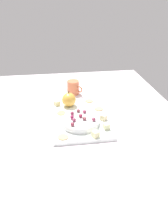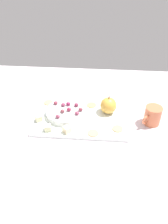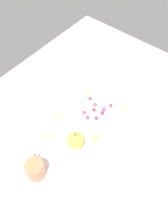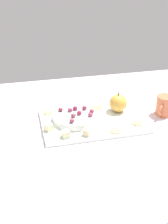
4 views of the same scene
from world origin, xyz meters
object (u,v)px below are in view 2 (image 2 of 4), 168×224
object	(u,v)px
grape_1	(76,105)
grape_8	(56,103)
grape_4	(81,109)
grape_0	(63,105)
cracker_0	(118,129)
grape_6	(63,111)
apple_whole	(108,105)
cracker_3	(92,105)
grape_3	(77,113)
cup	(152,115)
grape_5	(69,109)
cheese_cube_0	(67,130)
cheese_cube_3	(111,102)
grape_2	(58,116)
cracker_1	(48,103)
platter	(81,118)
cheese_cube_1	(39,118)
cracker_2	(93,133)
grape_7	(68,104)
cheese_cube_2	(48,128)
serving_dish	(66,112)

from	to	relation	value
grape_1	grape_8	size ratio (longest dim) A/B	1.00
grape_4	grape_0	bearing A→B (deg)	160.20
cracker_0	grape_0	size ratio (longest dim) A/B	2.30
grape_6	apple_whole	bearing A→B (deg)	14.20
grape_0	cracker_3	bearing A→B (deg)	22.08
grape_1	grape_3	world-z (taller)	grape_1
cracker_0	cup	size ratio (longest dim) A/B	0.50
cracker_3	grape_5	size ratio (longest dim) A/B	2.30
grape_1	cup	bearing A→B (deg)	-6.80
grape_3	cheese_cube_0	bearing A→B (deg)	-111.21
cheese_cube_0	grape_0	world-z (taller)	grape_0
cheese_cube_3	grape_0	distance (cm)	22.25
apple_whole	grape_8	bearing A→B (deg)	178.75
grape_3	grape_5	world-z (taller)	grape_5
grape_1	grape_5	world-z (taller)	same
grape_6	cup	size ratio (longest dim) A/B	0.22
grape_2	grape_5	size ratio (longest dim) A/B	1.00
cheese_cube_0	cracker_1	xyz separation A→B (cm)	(-11.33, 19.31, -1.07)
platter	cracker_3	size ratio (longest dim) A/B	9.23
grape_4	grape_8	xyz separation A→B (cm)	(-11.42, 3.88, 0.03)
grape_6	cheese_cube_0	bearing A→B (deg)	-72.48
cheese_cube_1	grape_0	size ratio (longest dim) A/B	1.37
cracker_2	cracker_3	distance (cm)	18.94
cheese_cube_1	grape_3	xyz separation A→B (cm)	(15.93, 2.18, 1.95)
grape_7	cracker_1	bearing A→B (deg)	154.90
cheese_cube_2	grape_0	world-z (taller)	grape_0
cheese_cube_1	cracker_0	bearing A→B (deg)	-4.94
cracker_2	platter	bearing A→B (deg)	117.94
cheese_cube_3	cheese_cube_1	bearing A→B (deg)	-154.51
cheese_cube_0	cheese_cube_3	world-z (taller)	same
cracker_1	grape_2	world-z (taller)	grape_2
cracker_1	grape_3	distance (cm)	18.46
grape_2	grape_6	world-z (taller)	grape_2
cracker_1	grape_4	distance (cm)	18.06
grape_1	cheese_cube_2	bearing A→B (deg)	-125.87
cheese_cube_3	grape_7	bearing A→B (deg)	-162.14
cheese_cube_1	grape_4	world-z (taller)	grape_4
cheese_cube_0	grape_8	xyz separation A→B (cm)	(-6.94, 14.99, 2.00)
grape_5	grape_1	bearing A→B (deg)	51.33
cracker_3	grape_7	xyz separation A→B (cm)	(-10.04, -4.31, 3.15)
serving_dish	grape_5	xyz separation A→B (cm)	(1.58, -0.47, 2.07)
grape_6	cracker_3	bearing A→B (deg)	38.20
cracker_0	grape_2	distance (cm)	24.74
grape_7	cheese_cube_2	bearing A→B (deg)	-114.12
grape_0	cracker_0	bearing A→B (deg)	-24.20
cheese_cube_3	cracker_2	bearing A→B (deg)	-109.47
grape_7	grape_8	xyz separation A→B (cm)	(-5.69, 0.40, -0.08)
grape_1	grape_0	bearing A→B (deg)	-177.64
cracker_1	grape_2	bearing A→B (deg)	-63.33
platter	cheese_cube_1	world-z (taller)	cheese_cube_1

